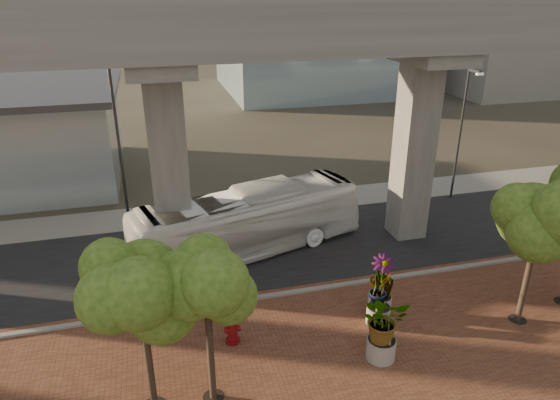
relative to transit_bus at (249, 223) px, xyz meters
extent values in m
plane|color=#322C24|center=(2.45, -2.14, -1.62)|extent=(160.00, 160.00, 0.00)
cube|color=brown|center=(2.45, -10.14, -1.59)|extent=(70.00, 13.00, 0.06)
cube|color=black|center=(2.45, -0.14, -1.60)|extent=(90.00, 8.00, 0.04)
cube|color=gray|center=(2.45, -4.14, -1.54)|extent=(70.00, 0.25, 0.16)
cube|color=gray|center=(2.45, 5.36, -1.59)|extent=(90.00, 3.00, 0.06)
cube|color=gray|center=(2.45, -1.74, 8.88)|extent=(72.00, 2.40, 1.80)
cube|color=gray|center=(2.45, 1.46, 8.88)|extent=(72.00, 2.40, 1.80)
imported|color=white|center=(0.00, 0.00, 0.00)|extent=(11.89, 5.80, 3.23)
cylinder|color=maroon|center=(-1.98, -6.62, -1.50)|extent=(0.54, 0.54, 0.12)
cylinder|color=maroon|center=(-1.98, -6.62, -1.06)|extent=(0.36, 0.36, 0.87)
sphere|color=maroon|center=(-1.98, -6.62, -0.63)|extent=(0.42, 0.42, 0.42)
cylinder|color=maroon|center=(-1.98, -6.62, -0.44)|extent=(0.12, 0.12, 0.15)
cylinder|color=maroon|center=(-1.98, -6.62, -0.99)|extent=(0.60, 0.24, 0.24)
cylinder|color=gray|center=(2.95, -8.80, -1.15)|extent=(1.03, 1.03, 0.80)
imported|color=#355B18|center=(2.95, -8.80, 0.10)|extent=(2.29, 2.29, 1.72)
cylinder|color=#B0AC9F|center=(4.07, -6.26, -1.18)|extent=(0.96, 0.96, 0.75)
imported|color=#355B18|center=(4.07, -6.26, 0.07)|extent=(2.35, 2.35, 1.76)
cylinder|color=#A4A094|center=(3.72, -6.92, -1.19)|extent=(0.93, 0.93, 0.72)
imported|color=#355B18|center=(3.72, -6.92, -0.06)|extent=(2.06, 2.06, 1.55)
cylinder|color=#433226|center=(-4.90, -9.00, 0.01)|extent=(0.22, 0.22, 3.13)
cylinder|color=#433226|center=(-3.05, -9.15, 0.04)|extent=(0.22, 0.22, 3.19)
cylinder|color=black|center=(-3.05, -9.15, -1.55)|extent=(0.70, 0.70, 0.01)
cylinder|color=#433226|center=(9.17, -8.17, 0.12)|extent=(0.22, 0.22, 3.34)
cylinder|color=black|center=(9.17, -8.17, -1.55)|extent=(0.70, 0.70, 0.01)
cylinder|color=#2C2C30|center=(-5.84, 4.30, 2.95)|extent=(0.16, 0.16, 9.06)
cube|color=#2C2C30|center=(-5.84, 3.73, 7.48)|extent=(0.17, 1.13, 0.17)
cube|color=silver|center=(-5.84, 3.16, 7.37)|extent=(0.45, 0.23, 0.14)
cylinder|color=#2D2E32|center=(13.54, 3.52, 2.35)|extent=(0.14, 0.14, 7.85)
cube|color=#2D2E32|center=(13.54, 3.03, 6.27)|extent=(0.15, 0.98, 0.15)
cube|color=silver|center=(13.54, 2.54, 6.17)|extent=(0.39, 0.20, 0.12)
camera|label=1|loc=(-4.08, -21.52, 10.66)|focal=32.00mm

